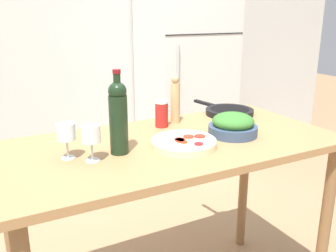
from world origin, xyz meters
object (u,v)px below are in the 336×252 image
at_px(refrigerator, 186,76).
at_px(wine_bottle, 118,116).
at_px(wine_glass_near, 91,136).
at_px(wine_glass_far, 66,133).
at_px(salt_canister, 162,114).
at_px(cast_iron_skillet, 229,111).
at_px(pepper_mill, 175,100).
at_px(homemade_pizza, 184,143).
at_px(salad_bowl, 233,125).

relative_size(refrigerator, wine_bottle, 5.33).
relative_size(wine_bottle, wine_glass_near, 2.38).
relative_size(wine_glass_far, salt_canister, 1.07).
bearing_deg(cast_iron_skillet, wine_glass_near, -160.40).
bearing_deg(pepper_mill, homemade_pizza, -112.80).
xyz_separation_m(refrigerator, salt_canister, (-0.98, -1.43, 0.09)).
bearing_deg(homemade_pizza, cast_iron_skillet, 34.78).
bearing_deg(wine_glass_near, salad_bowl, 0.42).
bearing_deg(wine_glass_far, pepper_mill, 21.29).
relative_size(wine_bottle, wine_glass_far, 2.38).
height_order(wine_bottle, salad_bowl, wine_bottle).
relative_size(wine_bottle, pepper_mill, 1.38).
xyz_separation_m(wine_glass_far, cast_iron_skillet, (0.95, 0.24, -0.09)).
bearing_deg(wine_glass_far, refrigerator, 47.59).
height_order(wine_glass_near, wine_glass_far, same).
distance_m(pepper_mill, homemade_pizza, 0.38).
bearing_deg(salad_bowl, homemade_pizza, -173.63).
relative_size(pepper_mill, homemade_pizza, 0.88).
height_order(refrigerator, pepper_mill, refrigerator).
bearing_deg(refrigerator, wine_bottle, -127.71).
distance_m(refrigerator, pepper_mill, 1.66).
bearing_deg(wine_glass_far, cast_iron_skillet, 14.22).
relative_size(refrigerator, wine_glass_near, 12.67).
xyz_separation_m(pepper_mill, salad_bowl, (0.14, -0.30, -0.07)).
relative_size(wine_glass_far, salad_bowl, 0.63).
bearing_deg(salad_bowl, refrigerator, 66.29).
relative_size(wine_glass_far, pepper_mill, 0.58).
xyz_separation_m(wine_glass_near, salad_bowl, (0.67, 0.00, -0.06)).
distance_m(wine_bottle, wine_glass_near, 0.14).
relative_size(wine_glass_near, salad_bowl, 0.63).
bearing_deg(wine_bottle, wine_glass_far, 169.29).
distance_m(wine_bottle, wine_glass_far, 0.21).
bearing_deg(cast_iron_skillet, pepper_mill, -179.13).
height_order(wine_glass_far, cast_iron_skillet, wine_glass_far).
height_order(pepper_mill, salad_bowl, pepper_mill).
distance_m(wine_glass_near, cast_iron_skillet, 0.94).
relative_size(salad_bowl, cast_iron_skillet, 0.54).
relative_size(salt_canister, cast_iron_skillet, 0.31).
relative_size(homemade_pizza, cast_iron_skillet, 0.66).
distance_m(refrigerator, wine_glass_near, 2.22).
bearing_deg(refrigerator, salt_canister, -124.43).
distance_m(salt_canister, cast_iron_skillet, 0.44).
relative_size(pepper_mill, cast_iron_skillet, 0.58).
bearing_deg(refrigerator, homemade_pizza, -120.66).
bearing_deg(salt_canister, wine_glass_near, -147.56).
distance_m(wine_glass_near, homemade_pizza, 0.40).
bearing_deg(pepper_mill, wine_glass_far, -158.71).
xyz_separation_m(wine_bottle, wine_glass_near, (-0.12, -0.03, -0.05)).
distance_m(salad_bowl, salt_canister, 0.36).
xyz_separation_m(refrigerator, salad_bowl, (-0.75, -1.70, 0.07)).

